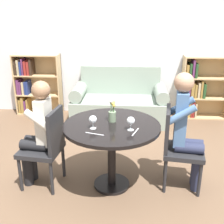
{
  "coord_description": "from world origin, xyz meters",
  "views": [
    {
      "loc": [
        0.19,
        -2.68,
        1.89
      ],
      "look_at": [
        0.0,
        0.05,
        0.87
      ],
      "focal_mm": 45.0,
      "sensor_mm": 36.0,
      "label": 1
    }
  ],
  "objects": [
    {
      "name": "chair_right",
      "position": [
        0.7,
        0.08,
        0.49
      ],
      "size": [
        0.47,
        0.47,
        0.9
      ],
      "rotation": [
        0.0,
        0.0,
        1.44
      ],
      "color": "#232326",
      "rests_on": "ground_plane"
    },
    {
      "name": "back_wall",
      "position": [
        0.0,
        2.41,
        1.35
      ],
      "size": [
        5.2,
        0.05,
        2.7
      ],
      "color": "silver",
      "rests_on": "ground_plane"
    },
    {
      "name": "flower_vase",
      "position": [
        -0.0,
        0.09,
        0.84
      ],
      "size": [
        0.08,
        0.08,
        0.24
      ],
      "color": "gray",
      "rests_on": "round_table"
    },
    {
      "name": "wine_glass_right",
      "position": [
        0.2,
        -0.13,
        0.84
      ],
      "size": [
        0.08,
        0.08,
        0.14
      ],
      "color": "white",
      "rests_on": "round_table"
    },
    {
      "name": "ground_plane",
      "position": [
        0.0,
        0.0,
        0.0
      ],
      "size": [
        16.0,
        16.0,
        0.0
      ],
      "primitive_type": "plane",
      "color": "brown"
    },
    {
      "name": "chair_left",
      "position": [
        -0.7,
        -0.02,
        0.49
      ],
      "size": [
        0.47,
        0.47,
        0.9
      ],
      "rotation": [
        0.0,
        0.0,
        -1.69
      ],
      "color": "#232326",
      "rests_on": "ground_plane"
    },
    {
      "name": "bookshelf_left",
      "position": [
        -1.61,
        2.25,
        0.56
      ],
      "size": [
        0.83,
        0.28,
        1.11
      ],
      "color": "tan",
      "rests_on": "ground_plane"
    },
    {
      "name": "couch",
      "position": [
        0.0,
        1.98,
        0.31
      ],
      "size": [
        1.63,
        0.8,
        0.92
      ],
      "color": "gray",
      "rests_on": "ground_plane"
    },
    {
      "name": "knife_left_setting",
      "position": [
        -0.15,
        -0.24,
        0.75
      ],
      "size": [
        0.19,
        0.07,
        0.0
      ],
      "color": "silver",
      "rests_on": "round_table"
    },
    {
      "name": "wine_glass_left",
      "position": [
        -0.18,
        -0.11,
        0.84
      ],
      "size": [
        0.08,
        0.08,
        0.14
      ],
      "color": "white",
      "rests_on": "round_table"
    },
    {
      "name": "fork_left_setting",
      "position": [
        0.25,
        -0.17,
        0.75
      ],
      "size": [
        0.07,
        0.18,
        0.0
      ],
      "color": "silver",
      "rests_on": "round_table"
    },
    {
      "name": "bookshelf_right",
      "position": [
        1.41,
        2.25,
        0.52
      ],
      "size": [
        0.83,
        0.28,
        1.11
      ],
      "color": "tan",
      "rests_on": "ground_plane"
    },
    {
      "name": "person_left",
      "position": [
        -0.8,
        -0.0,
        0.63
      ],
      "size": [
        0.44,
        0.37,
        1.2
      ],
      "rotation": [
        0.0,
        0.0,
        -1.69
      ],
      "color": "black",
      "rests_on": "ground_plane"
    },
    {
      "name": "person_right",
      "position": [
        0.79,
        0.06,
        0.68
      ],
      "size": [
        0.44,
        0.37,
        1.29
      ],
      "rotation": [
        0.0,
        0.0,
        1.44
      ],
      "color": "#282D47",
      "rests_on": "ground_plane"
    },
    {
      "name": "round_table",
      "position": [
        0.0,
        0.0,
        0.61
      ],
      "size": [
        1.02,
        1.02,
        0.75
      ],
      "color": "black",
      "rests_on": "ground_plane"
    }
  ]
}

